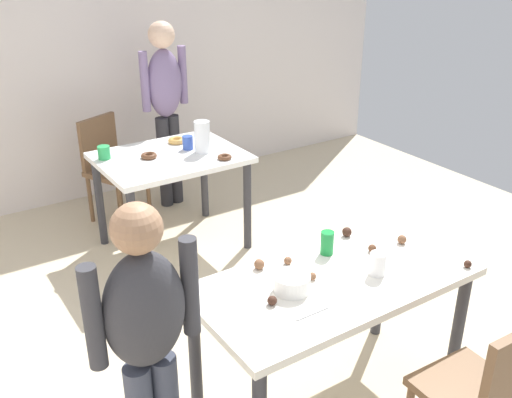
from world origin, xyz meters
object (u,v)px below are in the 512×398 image
(chair_near_table, at_px, (488,390))
(chair_far_table, at_px, (109,162))
(dining_table_near, at_px, (334,296))
(soda_can, at_px, (327,243))
(person_adult_far, at_px, (166,99))
(pitcher_far, at_px, (202,137))
(dining_table_far, at_px, (171,169))
(mixing_bowl, at_px, (292,283))
(person_girl_near, at_px, (147,338))

(chair_near_table, xyz_separation_m, chair_far_table, (-0.36, 3.41, 0.00))
(dining_table_near, bearing_deg, soda_can, 60.58)
(dining_table_near, relative_size, chair_far_table, 1.55)
(chair_near_table, height_order, chair_far_table, same)
(person_adult_far, height_order, soda_can, person_adult_far)
(soda_can, xyz_separation_m, pitcher_far, (0.20, 1.67, 0.06))
(dining_table_near, height_order, pitcher_far, pitcher_far)
(dining_table_far, height_order, chair_far_table, chair_far_table)
(chair_near_table, bearing_deg, mixing_bowl, 122.58)
(chair_far_table, height_order, mixing_bowl, chair_far_table)
(person_adult_far, xyz_separation_m, pitcher_far, (-0.10, -0.81, -0.10))
(chair_far_table, height_order, soda_can, soda_can)
(chair_near_table, distance_m, soda_can, 0.97)
(dining_table_near, relative_size, chair_near_table, 1.55)
(mixing_bowl, bearing_deg, dining_table_far, 80.69)
(dining_table_near, bearing_deg, dining_table_far, 87.68)
(chair_far_table, distance_m, person_adult_far, 0.71)
(mixing_bowl, height_order, soda_can, soda_can)
(dining_table_far, xyz_separation_m, soda_can, (0.03, -1.75, 0.17))
(dining_table_far, bearing_deg, pitcher_far, -18.91)
(chair_near_table, distance_m, person_girl_near, 1.42)
(dining_table_far, relative_size, person_girl_near, 0.74)
(chair_far_table, bearing_deg, dining_table_far, -74.41)
(dining_table_far, xyz_separation_m, person_adult_far, (0.33, 0.73, 0.32))
(mixing_bowl, bearing_deg, pitcher_far, 73.50)
(soda_can, bearing_deg, person_adult_far, 83.21)
(person_adult_far, xyz_separation_m, soda_can, (-0.30, -2.48, -0.15))
(chair_far_table, bearing_deg, chair_near_table, -83.89)
(dining_table_far, bearing_deg, person_adult_far, 65.97)
(chair_far_table, relative_size, soda_can, 7.13)
(mixing_bowl, xyz_separation_m, soda_can, (0.35, 0.17, 0.02))
(dining_table_far, relative_size, chair_near_table, 1.18)
(dining_table_near, distance_m, dining_table_far, 1.94)
(mixing_bowl, relative_size, pitcher_far, 0.70)
(dining_table_near, height_order, chair_far_table, chair_far_table)
(chair_far_table, distance_m, pitcher_far, 1.01)
(person_adult_far, relative_size, mixing_bowl, 9.59)
(dining_table_near, height_order, mixing_bowl, mixing_bowl)
(dining_table_far, distance_m, pitcher_far, 0.33)
(dining_table_near, bearing_deg, person_girl_near, -179.06)
(chair_far_table, xyz_separation_m, pitcher_far, (0.44, -0.83, 0.37))
(dining_table_far, bearing_deg, chair_near_table, -86.64)
(chair_far_table, relative_size, person_adult_far, 0.55)
(dining_table_far, relative_size, chair_far_table, 1.18)
(soda_can, bearing_deg, chair_far_table, 95.50)
(person_adult_far, bearing_deg, dining_table_near, -98.62)
(person_girl_near, xyz_separation_m, pitcher_far, (1.26, 1.88, 0.05))
(mixing_bowl, bearing_deg, person_girl_near, -177.03)
(dining_table_near, relative_size, soda_can, 11.03)
(pitcher_far, bearing_deg, person_adult_far, 83.22)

